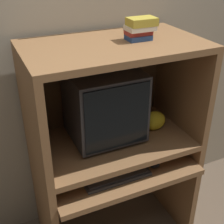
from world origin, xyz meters
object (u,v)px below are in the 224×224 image
object	(u,v)px
snack_bag	(154,121)
crt_monitor	(105,105)
keyboard	(116,176)
book_stack	(140,28)
mouse	(155,165)

from	to	relation	value
snack_bag	crt_monitor	bearing A→B (deg)	172.27
keyboard	book_stack	size ratio (longest dim) A/B	2.54
mouse	snack_bag	distance (m)	0.29
keyboard	book_stack	world-z (taller)	book_stack
snack_bag	mouse	bearing A→B (deg)	-116.83
snack_bag	keyboard	bearing A→B (deg)	-152.67
keyboard	book_stack	bearing A→B (deg)	39.27
keyboard	crt_monitor	bearing A→B (deg)	82.63
crt_monitor	book_stack	distance (m)	0.48
book_stack	snack_bag	bearing A→B (deg)	1.90
crt_monitor	keyboard	world-z (taller)	crt_monitor
snack_bag	book_stack	world-z (taller)	book_stack
crt_monitor	keyboard	distance (m)	0.42
book_stack	keyboard	bearing A→B (deg)	-140.73
mouse	crt_monitor	bearing A→B (deg)	133.51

